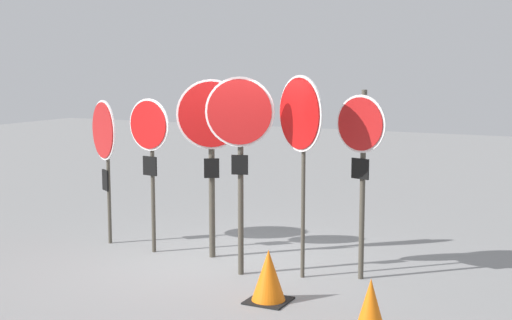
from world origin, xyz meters
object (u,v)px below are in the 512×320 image
object	(u,v)px
traffic_cone_0	(268,276)
stop_sign_5	(361,145)
stop_sign_0	(104,139)
stop_sign_1	(150,139)
stop_sign_2	(211,133)
stop_sign_4	(300,123)
traffic_cone_1	(371,305)
stop_sign_3	(240,132)

from	to	relation	value
traffic_cone_0	stop_sign_5	bearing A→B (deg)	62.86
stop_sign_0	stop_sign_1	bearing A→B (deg)	23.18
stop_sign_0	stop_sign_2	world-z (taller)	stop_sign_2
stop_sign_4	traffic_cone_1	bearing A→B (deg)	-10.46
stop_sign_4	traffic_cone_0	world-z (taller)	stop_sign_4
stop_sign_0	stop_sign_4	size ratio (longest dim) A/B	0.85
stop_sign_5	stop_sign_3	bearing A→B (deg)	-143.25
stop_sign_4	stop_sign_1	bearing A→B (deg)	-150.22
stop_sign_5	traffic_cone_1	size ratio (longest dim) A/B	4.35
stop_sign_0	stop_sign_4	distance (m)	3.32
stop_sign_0	stop_sign_1	distance (m)	0.92
traffic_cone_0	stop_sign_0	bearing A→B (deg)	158.51
stop_sign_1	stop_sign_4	xyz separation A→B (m)	(2.38, -0.19, 0.33)
stop_sign_2	traffic_cone_1	bearing A→B (deg)	-60.26
traffic_cone_0	traffic_cone_1	size ratio (longest dim) A/B	1.11
traffic_cone_0	stop_sign_3	bearing A→B (deg)	135.10
stop_sign_2	stop_sign_4	world-z (taller)	stop_sign_4
stop_sign_0	stop_sign_5	world-z (taller)	stop_sign_5
stop_sign_1	stop_sign_2	xyz separation A→B (m)	(0.92, 0.14, 0.11)
traffic_cone_1	stop_sign_2	bearing A→B (deg)	149.30
stop_sign_2	stop_sign_5	world-z (taller)	stop_sign_2
stop_sign_2	stop_sign_5	bearing A→B (deg)	-30.94
traffic_cone_1	stop_sign_5	bearing A→B (deg)	112.16
stop_sign_5	traffic_cone_0	size ratio (longest dim) A/B	3.92
stop_sign_0	stop_sign_1	world-z (taller)	stop_sign_1
stop_sign_2	traffic_cone_0	size ratio (longest dim) A/B	4.10
stop_sign_0	stop_sign_2	xyz separation A→B (m)	(1.83, 0.01, 0.16)
stop_sign_1	stop_sign_5	bearing A→B (deg)	10.84
stop_sign_0	stop_sign_3	world-z (taller)	stop_sign_3
traffic_cone_1	stop_sign_0	bearing A→B (deg)	160.35
stop_sign_4	stop_sign_0	bearing A→B (deg)	-151.26
stop_sign_4	traffic_cone_0	bearing A→B (deg)	-53.22
stop_sign_3	traffic_cone_1	bearing A→B (deg)	-45.65
stop_sign_4	stop_sign_5	distance (m)	0.80
stop_sign_3	stop_sign_4	distance (m)	0.77
stop_sign_0	traffic_cone_1	distance (m)	5.11
stop_sign_3	stop_sign_4	bearing A→B (deg)	0.28
stop_sign_3	traffic_cone_1	world-z (taller)	stop_sign_3
stop_sign_4	traffic_cone_1	world-z (taller)	stop_sign_4
stop_sign_1	traffic_cone_0	bearing A→B (deg)	-16.84
traffic_cone_0	stop_sign_2	bearing A→B (deg)	138.59
traffic_cone_1	stop_sign_1	bearing A→B (deg)	157.78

